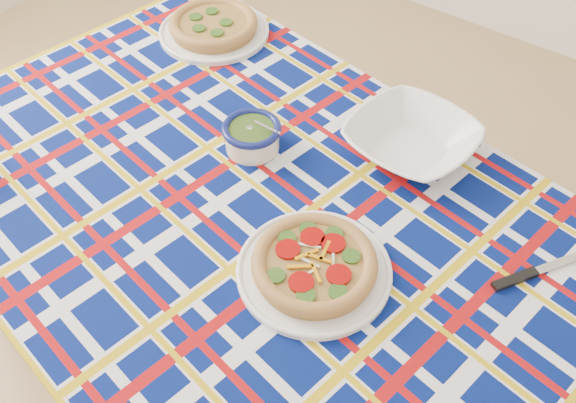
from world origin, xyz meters
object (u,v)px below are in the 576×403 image
Objects in this scene: pesto_bowl at (252,134)px; serving_bowl at (411,141)px; dining_table at (259,235)px; main_focaccia_plate at (314,264)px.

pesto_bowl reaches higher than serving_bowl.
dining_table is 0.20m from pesto_bowl.
main_focaccia_plate is (0.16, -0.05, 0.10)m from dining_table.
dining_table is at bearing 161.70° from main_focaccia_plate.
serving_bowl reaches higher than main_focaccia_plate.
pesto_bowl is 0.32m from serving_bowl.
dining_table is 5.79× the size of main_focaccia_plate.
dining_table is at bearing -48.22° from pesto_bowl.
serving_bowl is at bearing 34.19° from pesto_bowl.
main_focaccia_plate is 0.34m from pesto_bowl.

